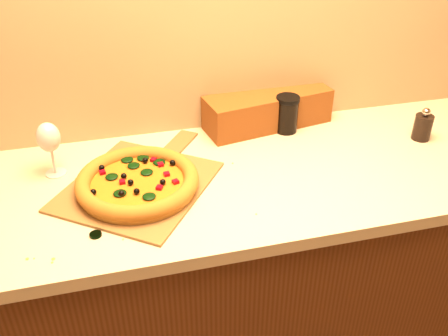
% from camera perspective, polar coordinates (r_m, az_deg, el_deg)
% --- Properties ---
extents(cabinet, '(2.80, 0.65, 0.86)m').
position_cam_1_polar(cabinet, '(1.85, 1.83, -12.85)').
color(cabinet, '#4B2610').
rests_on(cabinet, ground).
extents(countertop, '(2.84, 0.68, 0.04)m').
position_cam_1_polar(countertop, '(1.56, 2.12, -1.16)').
color(countertop, '#C3B498').
rests_on(countertop, cabinet).
extents(pizza_peel, '(0.56, 0.59, 0.01)m').
position_cam_1_polar(pizza_peel, '(1.51, -9.50, -1.71)').
color(pizza_peel, brown).
rests_on(pizza_peel, countertop).
extents(pizza, '(0.36, 0.36, 0.05)m').
position_cam_1_polar(pizza, '(1.47, -9.84, -1.60)').
color(pizza, gold).
rests_on(pizza, pizza_peel).
extents(bottle_cap, '(0.03, 0.03, 0.01)m').
position_cam_1_polar(bottle_cap, '(1.35, -14.46, -7.38)').
color(bottle_cap, black).
rests_on(bottle_cap, countertop).
extents(pepper_grinder, '(0.06, 0.06, 0.12)m').
position_cam_1_polar(pepper_grinder, '(1.84, 21.77, 4.44)').
color(pepper_grinder, black).
rests_on(pepper_grinder, countertop).
extents(rolling_pin, '(0.43, 0.13, 0.06)m').
position_cam_1_polar(rolling_pin, '(1.84, 6.23, 6.04)').
color(rolling_pin, '#57220E').
rests_on(rolling_pin, countertop).
extents(bread_bag, '(0.47, 0.22, 0.12)m').
position_cam_1_polar(bread_bag, '(1.80, 5.01, 6.69)').
color(bread_bag, brown).
rests_on(bread_bag, countertop).
extents(wine_glass, '(0.07, 0.07, 0.17)m').
position_cam_1_polar(wine_glass, '(1.57, -19.41, 3.17)').
color(wine_glass, silver).
rests_on(wine_glass, countertop).
extents(dark_jar, '(0.08, 0.08, 0.13)m').
position_cam_1_polar(dark_jar, '(1.76, 7.20, 6.15)').
color(dark_jar, black).
rests_on(dark_jar, countertop).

